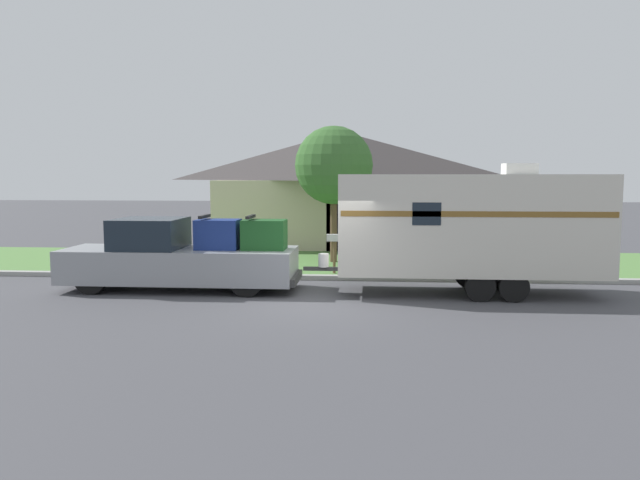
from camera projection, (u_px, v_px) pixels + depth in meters
name	position (u px, v px, depth m)	size (l,w,h in m)	color
ground_plane	(321.00, 306.00, 14.97)	(120.00, 120.00, 0.00)	#47474C
curb_strip	(331.00, 278.00, 18.68)	(80.00, 0.30, 0.14)	#999993
lawn_strip	(337.00, 262.00, 22.30)	(80.00, 7.00, 0.03)	#568442
house_across_street	(343.00, 186.00, 28.73)	(11.42, 7.89, 5.10)	beige
pickup_truck	(181.00, 257.00, 17.02)	(6.42, 2.04, 2.05)	black
travel_trailer	(470.00, 224.00, 16.30)	(7.79, 2.26, 3.43)	black
mailbox	(334.00, 244.00, 19.65)	(0.48, 0.20, 1.27)	brown
tree_in_yard	(334.00, 166.00, 22.04)	(2.77, 2.77, 4.86)	brown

